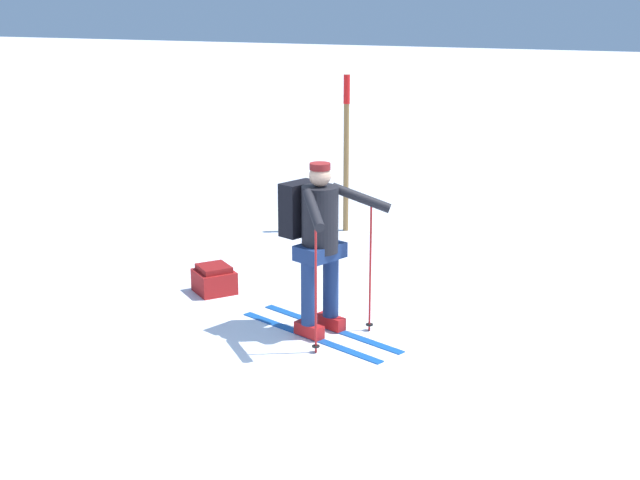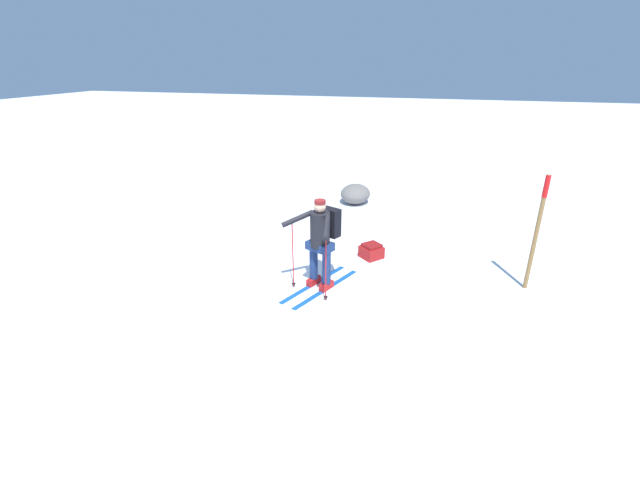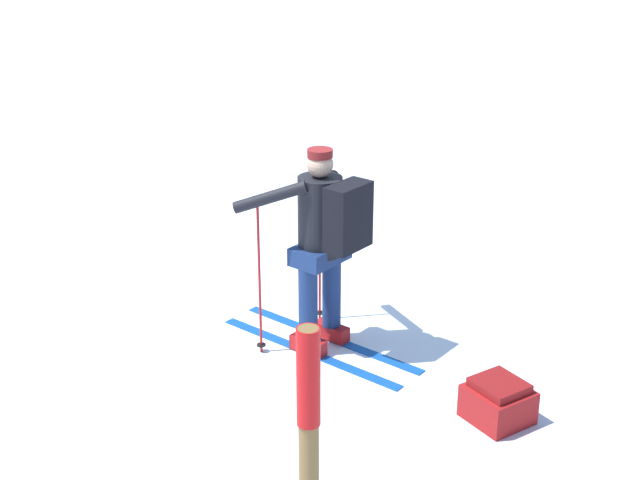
# 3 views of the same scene
# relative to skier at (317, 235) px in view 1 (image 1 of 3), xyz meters

# --- Properties ---
(ground_plane) EXTENTS (80.00, 80.00, 0.00)m
(ground_plane) POSITION_rel_skier_xyz_m (0.52, -0.29, -0.95)
(ground_plane) COLOR white
(skier) EXTENTS (1.76, 1.16, 1.63)m
(skier) POSITION_rel_skier_xyz_m (0.00, 0.00, 0.00)
(skier) COLOR #144C9E
(skier) RESTS_ON ground_plane
(dropped_backpack) EXTENTS (0.55, 0.55, 0.30)m
(dropped_backpack) POSITION_rel_skier_xyz_m (-1.43, 0.67, -0.81)
(dropped_backpack) COLOR maroon
(dropped_backpack) RESTS_ON ground_plane
(trail_marker) EXTENTS (0.08, 0.08, 2.07)m
(trail_marker) POSITION_rel_skier_xyz_m (-0.92, 3.53, 0.24)
(trail_marker) COLOR olive
(trail_marker) RESTS_ON ground_plane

